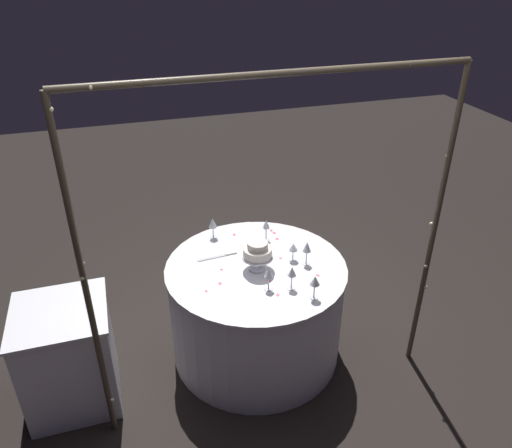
{
  "coord_description": "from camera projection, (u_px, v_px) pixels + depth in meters",
  "views": [
    {
      "loc": [
        0.85,
        2.73,
        2.73
      ],
      "look_at": [
        0.0,
        0.0,
        1.12
      ],
      "focal_mm": 34.62,
      "sensor_mm": 36.0,
      "label": 1
    }
  ],
  "objects": [
    {
      "name": "ground_plane",
      "position": [
        256.0,
        349.0,
        3.83
      ],
      "size": [
        12.0,
        12.0,
        0.0
      ],
      "primitive_type": "plane",
      "color": "black"
    },
    {
      "name": "decorative_arch",
      "position": [
        278.0,
        206.0,
        2.77
      ],
      "size": [
        2.22,
        0.06,
        2.21
      ],
      "color": "#473D2D",
      "rests_on": "ground"
    },
    {
      "name": "main_table",
      "position": [
        256.0,
        310.0,
        3.64
      ],
      "size": [
        1.28,
        1.28,
        0.78
      ],
      "color": "white",
      "rests_on": "ground"
    },
    {
      "name": "side_table",
      "position": [
        69.0,
        356.0,
        3.25
      ],
      "size": [
        0.59,
        0.59,
        0.75
      ],
      "color": "white",
      "rests_on": "ground"
    },
    {
      "name": "tiered_cake",
      "position": [
        258.0,
        252.0,
        3.35
      ],
      "size": [
        0.22,
        0.22,
        0.22
      ],
      "color": "silver",
      "rests_on": "main_table"
    },
    {
      "name": "wine_glass_0",
      "position": [
        307.0,
        248.0,
        3.41
      ],
      "size": [
        0.06,
        0.06,
        0.18
      ],
      "color": "silver",
      "rests_on": "main_table"
    },
    {
      "name": "wine_glass_1",
      "position": [
        315.0,
        282.0,
        3.08
      ],
      "size": [
        0.06,
        0.06,
        0.17
      ],
      "color": "silver",
      "rests_on": "main_table"
    },
    {
      "name": "wine_glass_2",
      "position": [
        213.0,
        224.0,
        3.74
      ],
      "size": [
        0.06,
        0.06,
        0.17
      ],
      "color": "silver",
      "rests_on": "main_table"
    },
    {
      "name": "wine_glass_3",
      "position": [
        292.0,
        273.0,
        3.17
      ],
      "size": [
        0.06,
        0.06,
        0.17
      ],
      "color": "silver",
      "rests_on": "main_table"
    },
    {
      "name": "wine_glass_4",
      "position": [
        293.0,
        248.0,
        3.48
      ],
      "size": [
        0.06,
        0.06,
        0.14
      ],
      "color": "silver",
      "rests_on": "main_table"
    },
    {
      "name": "wine_glass_5",
      "position": [
        266.0,
        225.0,
        3.71
      ],
      "size": [
        0.06,
        0.06,
        0.17
      ],
      "color": "silver",
      "rests_on": "main_table"
    },
    {
      "name": "wine_glass_6",
      "position": [
        268.0,
        274.0,
        3.17
      ],
      "size": [
        0.06,
        0.06,
        0.16
      ],
      "color": "silver",
      "rests_on": "main_table"
    },
    {
      "name": "cake_knife",
      "position": [
        220.0,
        256.0,
        3.56
      ],
      "size": [
        0.3,
        0.05,
        0.01
      ],
      "color": "silver",
      "rests_on": "main_table"
    },
    {
      "name": "rose_petal_0",
      "position": [
        206.0,
        291.0,
        3.2
      ],
      "size": [
        0.03,
        0.03,
        0.0
      ],
      "primitive_type": "ellipsoid",
      "rotation": [
        0.0,
        0.0,
        1.9
      ],
      "color": "#EA6B84",
      "rests_on": "main_table"
    },
    {
      "name": "rose_petal_1",
      "position": [
        234.0,
        235.0,
        3.83
      ],
      "size": [
        0.03,
        0.04,
        0.0
      ],
      "primitive_type": "ellipsoid",
      "rotation": [
        0.0,
        0.0,
        1.7
      ],
      "color": "#EA6B84",
      "rests_on": "main_table"
    },
    {
      "name": "rose_petal_2",
      "position": [
        269.0,
        281.0,
        3.3
      ],
      "size": [
        0.03,
        0.04,
        0.0
      ],
      "primitive_type": "ellipsoid",
      "rotation": [
        0.0,
        0.0,
        4.79
      ],
      "color": "#EA6B84",
      "rests_on": "main_table"
    },
    {
      "name": "rose_petal_3",
      "position": [
        277.0,
        239.0,
        3.77
      ],
      "size": [
        0.03,
        0.04,
        0.0
      ],
      "primitive_type": "ellipsoid",
      "rotation": [
        0.0,
        0.0,
        4.83
      ],
      "color": "#EA6B84",
      "rests_on": "main_table"
    },
    {
      "name": "rose_petal_4",
      "position": [
        271.0,
        230.0,
        3.88
      ],
      "size": [
        0.02,
        0.03,
        0.0
      ],
      "primitive_type": "ellipsoid",
      "rotation": [
        0.0,
        0.0,
        1.58
      ],
      "color": "#EA6B84",
      "rests_on": "main_table"
    },
    {
      "name": "rose_petal_5",
      "position": [
        220.0,
        283.0,
        3.27
      ],
      "size": [
        0.02,
        0.03,
        0.0
      ],
      "primitive_type": "ellipsoid",
      "rotation": [
        0.0,
        0.0,
        4.66
      ],
      "color": "#EA6B84",
      "rests_on": "main_table"
    },
    {
      "name": "rose_petal_6",
      "position": [
        222.0,
        269.0,
        3.41
      ],
      "size": [
        0.03,
        0.03,
        0.0
      ],
      "primitive_type": "ellipsoid",
      "rotation": [
        0.0,
        0.0,
        2.39
      ],
      "color": "#EA6B84",
      "rests_on": "main_table"
    },
    {
      "name": "rose_petal_7",
      "position": [
        278.0,
        295.0,
        3.17
      ],
      "size": [
        0.03,
        0.03,
        0.0
      ],
      "primitive_type": "ellipsoid",
      "rotation": [
        0.0,
        0.0,
        1.38
      ],
      "color": "#EA6B84",
      "rests_on": "main_table"
    },
    {
      "name": "rose_petal_8",
      "position": [
        318.0,
        275.0,
        3.35
      ],
      "size": [
        0.03,
        0.04,
        0.0
      ],
      "primitive_type": "ellipsoid",
      "rotation": [
        0.0,
        0.0,
        5.31
      ],
      "color": "#EA6B84",
      "rests_on": "main_table"
    },
    {
      "name": "rose_petal_9",
      "position": [
        281.0,
        258.0,
        3.54
      ],
      "size": [
        0.03,
        0.03,
        0.0
      ],
      "primitive_type": "ellipsoid",
      "rotation": [
        0.0,
        0.0,
        5.42
      ],
      "color": "#EA6B84",
      "rests_on": "main_table"
    },
    {
      "name": "rose_petal_10",
      "position": [
        274.0,
        233.0,
        3.85
      ],
      "size": [
        0.03,
        0.04,
        0.0
      ],
      "primitive_type": "ellipsoid",
      "rotation": [
        0.0,
        0.0,
        4.88
      ],
      "color": "#EA6B84",
      "rests_on": "main_table"
    }
  ]
}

